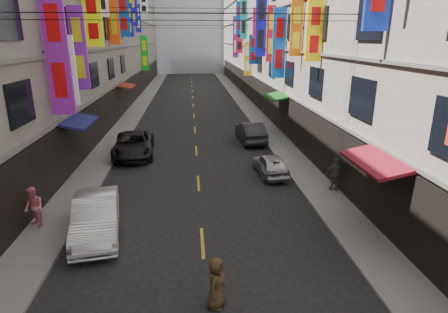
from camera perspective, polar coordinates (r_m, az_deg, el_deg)
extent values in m
cube|color=slate|center=(37.41, -13.89, 5.99)|extent=(2.00, 90.00, 0.12)
cube|color=slate|center=(37.51, 4.64, 6.48)|extent=(2.00, 90.00, 0.12)
cube|color=gray|center=(38.18, -24.47, 19.50)|extent=(10.00, 90.00, 19.00)
cube|color=black|center=(37.32, -15.51, 8.09)|extent=(0.12, 85.50, 3.00)
cube|color=#66635E|center=(37.10, -15.71, 10.68)|extent=(0.16, 90.00, 0.14)
cube|color=#66635E|center=(36.89, -16.13, 15.61)|extent=(0.16, 90.00, 0.14)
cube|color=#66635E|center=(36.96, -16.57, 20.56)|extent=(0.16, 90.00, 0.14)
cube|color=gray|center=(38.37, 14.48, 20.43)|extent=(10.00, 90.00, 19.00)
cube|color=black|center=(37.43, 6.15, 8.65)|extent=(0.12, 85.50, 3.00)
cube|color=#66635E|center=(37.21, 6.22, 11.24)|extent=(0.16, 90.00, 0.14)
cube|color=#66635E|center=(37.00, 6.39, 16.17)|extent=(0.16, 90.00, 0.14)
cube|color=#66635E|center=(37.07, 6.56, 21.11)|extent=(0.16, 90.00, 0.14)
cube|color=#A6AFBA|center=(86.36, -5.27, 19.98)|extent=(18.00, 8.00, 22.00)
cube|color=#771888|center=(19.43, -24.13, 14.29)|extent=(1.07, 0.18, 5.77)
cylinder|color=black|center=(19.45, -24.27, 14.28)|extent=(1.17, 0.08, 0.08)
cube|color=silver|center=(21.33, -22.60, 11.96)|extent=(0.76, 0.18, 3.54)
cylinder|color=black|center=(21.35, -22.73, 11.95)|extent=(0.86, 0.08, 0.08)
cube|color=yellow|center=(21.81, 13.60, 18.18)|extent=(0.88, 0.18, 3.25)
cylinder|color=black|center=(21.82, 13.73, 18.17)|extent=(0.98, 0.08, 0.08)
cube|color=#701C9C|center=(23.34, -21.24, 15.07)|extent=(0.86, 0.18, 4.56)
cylinder|color=black|center=(23.35, -21.36, 15.06)|extent=(0.96, 0.08, 0.08)
cube|color=#D7600B|center=(25.45, 10.97, 18.64)|extent=(0.77, 0.18, 3.41)
cylinder|color=black|center=(25.47, 11.08, 18.63)|extent=(0.87, 0.08, 0.08)
cube|color=#E6FF0D|center=(26.56, -19.39, 19.22)|extent=(1.13, 0.18, 3.47)
cylinder|color=black|center=(26.57, -19.50, 19.21)|extent=(1.23, 0.08, 0.08)
cube|color=blue|center=(29.42, 8.39, 16.67)|extent=(0.98, 0.18, 5.04)
cylinder|color=black|center=(29.43, 8.49, 16.67)|extent=(1.08, 0.08, 0.08)
cube|color=red|center=(32.96, 7.18, 18.04)|extent=(0.72, 0.18, 4.48)
cylinder|color=black|center=(32.97, 7.27, 18.03)|extent=(0.82, 0.08, 0.08)
cube|color=#FF440E|center=(34.45, -16.60, 21.03)|extent=(0.85, 0.18, 6.02)
cylinder|color=black|center=(34.46, -16.69, 21.02)|extent=(0.95, 0.08, 0.08)
cube|color=#1013C0|center=(36.80, 5.66, 19.39)|extent=(1.01, 0.18, 5.70)
cylinder|color=black|center=(36.80, 5.74, 19.38)|extent=(1.11, 0.08, 0.08)
cube|color=#0D419A|center=(38.95, -15.07, 20.18)|extent=(1.04, 0.18, 3.94)
cylinder|color=black|center=(38.95, -15.15, 20.17)|extent=(1.14, 0.08, 0.08)
cube|color=#DB1442|center=(39.32, 5.06, 19.65)|extent=(0.86, 0.18, 2.79)
cylinder|color=black|center=(39.33, 5.14, 19.65)|extent=(0.96, 0.08, 0.08)
cube|color=#0B518F|center=(41.00, 4.49, 15.95)|extent=(0.92, 0.18, 2.99)
cylinder|color=black|center=(41.01, 4.56, 15.95)|extent=(1.02, 0.08, 0.08)
cube|color=#1015C2|center=(42.61, -14.31, 19.48)|extent=(0.86, 0.18, 3.29)
cylinder|color=black|center=(42.62, -14.38, 19.47)|extent=(0.96, 0.08, 0.08)
cube|color=#160EAC|center=(45.14, -13.78, 20.78)|extent=(1.06, 0.18, 3.14)
cylinder|color=black|center=(45.14, -13.85, 20.78)|extent=(1.16, 0.08, 0.08)
cube|color=#D79E0B|center=(44.90, 3.65, 14.63)|extent=(0.85, 0.18, 3.84)
cylinder|color=black|center=(44.91, 3.72, 14.63)|extent=(0.95, 0.08, 0.08)
cube|color=#0C8399|center=(49.07, 3.01, 20.40)|extent=(0.79, 0.18, 5.10)
cylinder|color=black|center=(49.08, 3.07, 20.40)|extent=(0.89, 0.08, 0.08)
cube|color=#0E14A5|center=(51.16, -12.97, 19.85)|extent=(0.67, 0.18, 3.31)
cylinder|color=black|center=(51.16, -13.02, 19.85)|extent=(0.77, 0.08, 0.08)
cube|color=#0D3F9F|center=(51.12, 2.49, 20.32)|extent=(1.08, 0.18, 3.98)
cylinder|color=black|center=(51.12, 2.55, 20.32)|extent=(1.18, 0.08, 0.08)
cube|color=red|center=(52.39, 2.34, 17.37)|extent=(0.92, 0.18, 3.48)
cylinder|color=black|center=(52.39, 2.40, 17.36)|extent=(1.02, 0.08, 0.08)
cube|color=#0E9C1A|center=(54.55, -12.01, 15.15)|extent=(0.97, 0.18, 4.62)
cylinder|color=black|center=(54.55, -12.06, 15.14)|extent=(1.07, 0.08, 0.08)
cube|color=white|center=(57.13, -12.13, 21.78)|extent=(1.02, 0.18, 2.67)
cylinder|color=black|center=(57.13, -12.19, 21.78)|extent=(1.12, 0.08, 0.08)
cube|color=#5D1578|center=(56.82, 1.79, 17.71)|extent=(0.82, 0.18, 5.73)
cylinder|color=black|center=(56.83, 1.85, 17.71)|extent=(0.92, 0.08, 0.08)
cube|color=maroon|center=(14.57, 22.07, -0.64)|extent=(1.39, 3.20, 0.41)
cube|color=navy|center=(21.56, -21.28, 5.05)|extent=(1.39, 3.20, 0.41)
cube|color=#154C14|center=(29.34, 8.01, 9.10)|extent=(1.39, 3.20, 0.41)
cube|color=maroon|center=(37.01, -14.69, 10.43)|extent=(1.39, 3.20, 0.41)
cylinder|color=black|center=(16.31, -4.37, 20.93)|extent=(14.00, 0.04, 0.04)
cylinder|color=black|center=(30.36, -4.92, 21.60)|extent=(14.00, 0.04, 0.04)
cylinder|color=black|center=(44.30, -5.05, 19.26)|extent=(14.00, 0.04, 0.04)
cube|color=gold|center=(14.24, -3.31, -12.93)|extent=(0.12, 2.20, 0.01)
cube|color=gold|center=(19.65, -3.92, -4.05)|extent=(0.12, 2.20, 0.01)
cube|color=gold|center=(25.33, -4.26, 0.94)|extent=(0.12, 2.20, 0.01)
cube|color=gold|center=(31.13, -4.47, 4.08)|extent=(0.12, 2.20, 0.01)
cube|color=gold|center=(36.99, -4.62, 6.23)|extent=(0.12, 2.20, 0.01)
cube|color=gold|center=(42.89, -4.72, 7.80)|extent=(0.12, 2.20, 0.01)
cube|color=gold|center=(48.81, -4.80, 8.98)|extent=(0.12, 2.20, 0.01)
cube|color=gold|center=(54.76, -4.87, 9.91)|extent=(0.12, 2.20, 0.01)
cube|color=gold|center=(60.71, -4.92, 10.65)|extent=(0.12, 2.20, 0.01)
cube|color=gold|center=(66.67, -4.96, 11.26)|extent=(0.12, 2.20, 0.01)
cube|color=gold|center=(72.64, -5.00, 11.78)|extent=(0.12, 2.20, 0.01)
cylinder|color=black|center=(19.90, 7.63, -3.13)|extent=(0.24, 0.51, 0.50)
cylinder|color=black|center=(21.12, 7.72, -1.90)|extent=(0.24, 0.51, 0.50)
cube|color=black|center=(20.46, 7.70, -2.10)|extent=(0.60, 1.33, 0.18)
cube|color=black|center=(20.58, 7.75, -0.95)|extent=(0.44, 0.61, 0.22)
cylinder|color=black|center=(19.84, 7.69, -1.81)|extent=(0.16, 0.36, 0.88)
cylinder|color=black|center=(19.73, 7.73, -0.86)|extent=(0.50, 0.18, 0.06)
imported|color=silver|center=(15.22, -18.91, -8.63)|extent=(2.34, 4.79, 1.51)
imported|color=black|center=(24.64, -13.60, 1.77)|extent=(2.78, 5.42, 1.46)
imported|color=silver|center=(20.75, 7.09, -1.21)|extent=(1.64, 3.61, 1.20)
imported|color=#292830|center=(27.28, 4.08, 3.73)|extent=(1.82, 4.53, 1.47)
imported|color=pink|center=(16.43, -27.00, -6.95)|extent=(0.97, 0.95, 1.66)
imported|color=#565558|center=(18.91, 16.60, -2.56)|extent=(0.99, 0.57, 1.68)
imported|color=#48351C|center=(10.91, -1.22, -18.74)|extent=(0.76, 0.89, 1.54)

